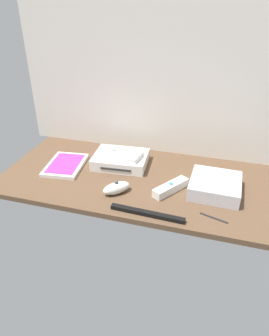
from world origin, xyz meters
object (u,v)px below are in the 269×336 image
object	(u,v)px
game_console	(121,160)
remote_classic_pad	(123,154)
sensor_bar	(147,213)
game_case	(65,165)
remote_wand	(171,188)
stylus_pen	(214,217)
mini_computer	(215,186)
remote_nunchuk	(116,188)

from	to	relation	value
game_console	remote_classic_pad	bearing A→B (deg)	-43.05
remote_classic_pad	sensor_bar	xyz separation A→B (cm)	(16.92, -27.51, -4.71)
game_case	remote_classic_pad	world-z (taller)	remote_classic_pad
game_console	game_case	xyz separation A→B (cm)	(-20.54, -7.96, -1.44)
game_console	remote_wand	distance (cm)	26.57
game_case	stylus_pen	size ratio (longest dim) A/B	2.28
mini_computer	stylus_pen	distance (cm)	14.90
game_console	mini_computer	distance (cm)	38.88
mini_computer	remote_classic_pad	bearing A→B (deg)	166.92
game_case	remote_wand	xyz separation A→B (cm)	(43.48, -5.43, 0.75)
sensor_bar	stylus_pen	xyz separation A→B (cm)	(20.23, 4.38, -0.35)
remote_classic_pad	game_case	bearing A→B (deg)	-154.23
game_case	sensor_bar	bearing A→B (deg)	-34.91
remote_classic_pad	stylus_pen	xyz separation A→B (cm)	(37.14, -23.13, -5.06)
remote_nunchuk	stylus_pen	bearing A→B (deg)	36.86
remote_nunchuk	remote_wand	bearing A→B (deg)	63.89
game_console	stylus_pen	world-z (taller)	game_console
remote_wand	mini_computer	bearing A→B (deg)	47.73
sensor_bar	remote_nunchuk	bearing A→B (deg)	148.18
remote_wand	stylus_pen	distance (cm)	19.06
game_console	sensor_bar	bearing A→B (deg)	-61.95
remote_nunchuk	remote_classic_pad	world-z (taller)	remote_classic_pad
mini_computer	remote_nunchuk	world-z (taller)	mini_computer
game_case	sensor_bar	size ratio (longest dim) A/B	0.85
remote_classic_pad	remote_nunchuk	bearing A→B (deg)	-70.41
remote_nunchuk	stylus_pen	world-z (taller)	remote_nunchuk
remote_wand	stylus_pen	bearing A→B (deg)	-1.66
stylus_pen	remote_wand	bearing A→B (deg)	145.21
mini_computer	remote_wand	xyz separation A→B (cm)	(-14.75, -3.84, -1.13)
game_case	remote_nunchuk	size ratio (longest dim) A/B	2.01
sensor_bar	stylus_pen	size ratio (longest dim) A/B	2.67
game_console	remote_nunchuk	distance (cm)	20.24
remote_classic_pad	stylus_pen	bearing A→B (deg)	-23.44
remote_wand	sensor_bar	distance (cm)	15.94
game_console	remote_classic_pad	xyz separation A→B (cm)	(1.41, -1.12, 3.21)
sensor_bar	game_case	bearing A→B (deg)	154.40
remote_nunchuk	remote_classic_pad	xyz separation A→B (cm)	(-3.63, 18.48, 3.37)
remote_wand	remote_nunchuk	xyz separation A→B (cm)	(-17.89, -6.20, 0.53)
mini_computer	remote_classic_pad	size ratio (longest dim) A/B	1.13
game_console	stylus_pen	bearing A→B (deg)	-36.74
mini_computer	remote_nunchuk	xyz separation A→B (cm)	(-32.64, -10.05, -0.60)
game_console	sensor_bar	distance (cm)	34.03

